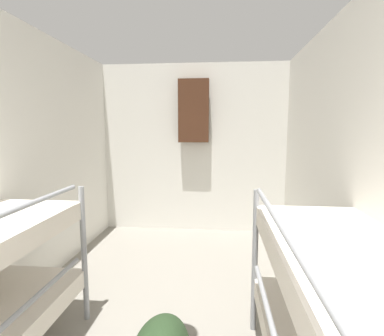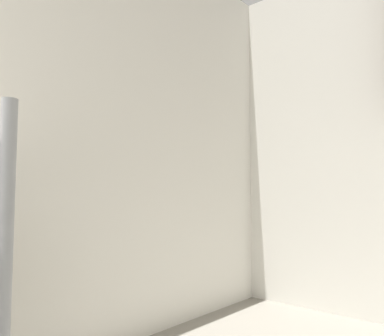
# 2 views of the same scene
# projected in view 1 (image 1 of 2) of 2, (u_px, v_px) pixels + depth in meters

# --- Properties ---
(wall_right) EXTENTS (0.06, 4.83, 2.51)m
(wall_right) POSITION_uv_depth(u_px,v_px,m) (366.00, 172.00, 2.05)
(wall_right) COLOR silver
(wall_right) RESTS_ON ground_plane
(wall_back) EXTENTS (2.86, 0.06, 2.51)m
(wall_back) POSITION_uv_depth(u_px,v_px,m) (194.00, 149.00, 4.53)
(wall_back) COLOR silver
(wall_back) RESTS_ON ground_plane
(hanging_coat) EXTENTS (0.44, 0.12, 0.90)m
(hanging_coat) POSITION_uv_depth(u_px,v_px,m) (194.00, 111.00, 4.31)
(hanging_coat) COLOR #472819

